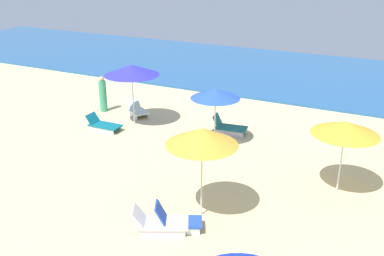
{
  "coord_description": "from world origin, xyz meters",
  "views": [
    {
      "loc": [
        5.29,
        -2.2,
        6.9
      ],
      "look_at": [
        -0.89,
        10.14,
        1.39
      ],
      "focal_mm": 40.91,
      "sensor_mm": 36.0,
      "label": 1
    }
  ],
  "objects_px": {
    "lounge_chair_0_0": "(158,223)",
    "umbrella_5": "(132,70)",
    "umbrella_0": "(202,137)",
    "umbrella_2": "(215,94)",
    "beachgoer_3": "(103,95)",
    "lounge_chair_2_0": "(229,127)",
    "lounge_chair_0_1": "(176,221)",
    "lounge_chair_5_1": "(137,110)",
    "umbrella_4": "(346,128)",
    "lounge_chair_5_0": "(103,125)"
  },
  "relations": [
    {
      "from": "umbrella_0",
      "to": "umbrella_5",
      "type": "bearing_deg",
      "value": 137.92
    },
    {
      "from": "umbrella_0",
      "to": "umbrella_2",
      "type": "height_order",
      "value": "umbrella_0"
    },
    {
      "from": "lounge_chair_5_0",
      "to": "beachgoer_3",
      "type": "distance_m",
      "value": 2.48
    },
    {
      "from": "lounge_chair_2_0",
      "to": "umbrella_0",
      "type": "bearing_deg",
      "value": -173.1
    },
    {
      "from": "umbrella_2",
      "to": "umbrella_5",
      "type": "height_order",
      "value": "umbrella_5"
    },
    {
      "from": "lounge_chair_0_1",
      "to": "lounge_chair_5_1",
      "type": "xyz_separation_m",
      "value": [
        -5.9,
        7.08,
        -0.01
      ]
    },
    {
      "from": "lounge_chair_0_0",
      "to": "lounge_chair_2_0",
      "type": "relative_size",
      "value": 1.11
    },
    {
      "from": "lounge_chair_0_0",
      "to": "beachgoer_3",
      "type": "height_order",
      "value": "beachgoer_3"
    },
    {
      "from": "lounge_chair_0_0",
      "to": "lounge_chair_5_0",
      "type": "bearing_deg",
      "value": 21.67
    },
    {
      "from": "lounge_chair_5_0",
      "to": "umbrella_4",
      "type": "bearing_deg",
      "value": -95.89
    },
    {
      "from": "lounge_chair_0_0",
      "to": "umbrella_2",
      "type": "bearing_deg",
      "value": -16.72
    },
    {
      "from": "lounge_chair_5_1",
      "to": "beachgoer_3",
      "type": "distance_m",
      "value": 1.8
    },
    {
      "from": "lounge_chair_0_1",
      "to": "umbrella_2",
      "type": "bearing_deg",
      "value": -12.3
    },
    {
      "from": "umbrella_0",
      "to": "beachgoer_3",
      "type": "bearing_deg",
      "value": 143.18
    },
    {
      "from": "umbrella_2",
      "to": "umbrella_5",
      "type": "relative_size",
      "value": 0.84
    },
    {
      "from": "umbrella_4",
      "to": "lounge_chair_2_0",
      "type": "bearing_deg",
      "value": 149.66
    },
    {
      "from": "umbrella_0",
      "to": "lounge_chair_0_1",
      "type": "relative_size",
      "value": 1.93
    },
    {
      "from": "umbrella_4",
      "to": "umbrella_5",
      "type": "distance_m",
      "value": 9.11
    },
    {
      "from": "lounge_chair_0_0",
      "to": "umbrella_4",
      "type": "height_order",
      "value": "umbrella_4"
    },
    {
      "from": "lounge_chair_0_1",
      "to": "umbrella_5",
      "type": "relative_size",
      "value": 0.52
    },
    {
      "from": "umbrella_2",
      "to": "lounge_chair_2_0",
      "type": "bearing_deg",
      "value": 84.3
    },
    {
      "from": "umbrella_4",
      "to": "umbrella_0",
      "type": "bearing_deg",
      "value": -135.98
    },
    {
      "from": "umbrella_0",
      "to": "beachgoer_3",
      "type": "distance_m",
      "value": 9.99
    },
    {
      "from": "umbrella_2",
      "to": "lounge_chair_2_0",
      "type": "xyz_separation_m",
      "value": [
        0.12,
        1.16,
        -1.74
      ]
    },
    {
      "from": "lounge_chair_0_0",
      "to": "umbrella_5",
      "type": "distance_m",
      "value": 8.34
    },
    {
      "from": "lounge_chair_0_0",
      "to": "beachgoer_3",
      "type": "bearing_deg",
      "value": 18.92
    },
    {
      "from": "lounge_chair_5_0",
      "to": "lounge_chair_5_1",
      "type": "bearing_deg",
      "value": -8.06
    },
    {
      "from": "lounge_chair_0_0",
      "to": "umbrella_5",
      "type": "bearing_deg",
      "value": 11.77
    },
    {
      "from": "umbrella_2",
      "to": "umbrella_0",
      "type": "bearing_deg",
      "value": -70.41
    },
    {
      "from": "lounge_chair_0_1",
      "to": "umbrella_5",
      "type": "xyz_separation_m",
      "value": [
        -5.37,
        6.06,
        2.15
      ]
    },
    {
      "from": "lounge_chair_0_1",
      "to": "lounge_chair_5_0",
      "type": "relative_size",
      "value": 0.93
    },
    {
      "from": "umbrella_4",
      "to": "lounge_chair_5_1",
      "type": "distance_m",
      "value": 10.06
    },
    {
      "from": "lounge_chair_0_1",
      "to": "umbrella_0",
      "type": "bearing_deg",
      "value": -42.8
    },
    {
      "from": "umbrella_2",
      "to": "lounge_chair_5_0",
      "type": "xyz_separation_m",
      "value": [
        -4.76,
        -0.81,
        -1.8
      ]
    },
    {
      "from": "umbrella_5",
      "to": "beachgoer_3",
      "type": "distance_m",
      "value": 2.88
    },
    {
      "from": "lounge_chair_0_0",
      "to": "umbrella_2",
      "type": "xyz_separation_m",
      "value": [
        -1.02,
        6.01,
        1.77
      ]
    },
    {
      "from": "umbrella_5",
      "to": "lounge_chair_5_0",
      "type": "relative_size",
      "value": 1.78
    },
    {
      "from": "umbrella_2",
      "to": "lounge_chair_5_0",
      "type": "relative_size",
      "value": 1.49
    },
    {
      "from": "umbrella_2",
      "to": "lounge_chair_5_1",
      "type": "bearing_deg",
      "value": 163.31
    },
    {
      "from": "lounge_chair_0_1",
      "to": "beachgoer_3",
      "type": "height_order",
      "value": "beachgoer_3"
    },
    {
      "from": "lounge_chair_0_0",
      "to": "umbrella_5",
      "type": "height_order",
      "value": "umbrella_5"
    },
    {
      "from": "umbrella_0",
      "to": "umbrella_2",
      "type": "distance_m",
      "value": 5.09
    },
    {
      "from": "lounge_chair_0_1",
      "to": "lounge_chair_2_0",
      "type": "xyz_separation_m",
      "value": [
        -1.3,
        6.89,
        0.02
      ]
    },
    {
      "from": "umbrella_4",
      "to": "lounge_chair_5_0",
      "type": "height_order",
      "value": "umbrella_4"
    },
    {
      "from": "umbrella_4",
      "to": "lounge_chair_5_0",
      "type": "distance_m",
      "value": 9.91
    },
    {
      "from": "umbrella_5",
      "to": "lounge_chair_5_0",
      "type": "bearing_deg",
      "value": -125.12
    },
    {
      "from": "lounge_chair_5_0",
      "to": "lounge_chair_5_1",
      "type": "height_order",
      "value": "lounge_chair_5_1"
    },
    {
      "from": "umbrella_0",
      "to": "lounge_chair_5_1",
      "type": "relative_size",
      "value": 1.78
    },
    {
      "from": "umbrella_2",
      "to": "beachgoer_3",
      "type": "distance_m",
      "value": 6.42
    },
    {
      "from": "lounge_chair_0_1",
      "to": "umbrella_2",
      "type": "xyz_separation_m",
      "value": [
        -1.42,
        5.73,
        1.76
      ]
    }
  ]
}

